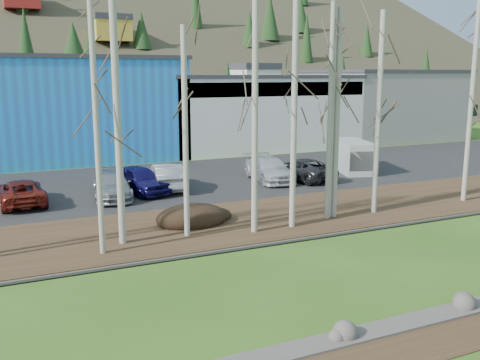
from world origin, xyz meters
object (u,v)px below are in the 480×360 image
car_5 (300,169)px  car_3 (139,180)px  car_2 (112,185)px  car_4 (166,176)px  car_1 (21,192)px  car_6 (269,169)px  van_white (353,156)px

car_5 → car_3: bearing=-16.0°
car_2 → car_3: car_3 is taller
car_2 → car_4: size_ratio=1.03×
car_2 → car_1: bearing=-177.1°
car_4 → car_6: 6.75m
car_2 → car_4: car_4 is taller
car_2 → car_6: bearing=12.3°
car_1 → car_6: 14.80m
car_1 → car_5: 16.79m
car_5 → car_1: bearing=-14.7°
car_4 → car_5: (8.72, -0.90, -0.08)m
car_3 → car_4: 1.79m
car_4 → van_white: bearing=-171.0°
car_1 → car_3: (6.32, 0.09, 0.12)m
car_2 → car_6: car_6 is taller
car_4 → car_6: bearing=-174.3°
car_4 → car_2: bearing=24.4°
car_4 → car_1: bearing=12.1°
car_3 → car_5: 10.47m
car_5 → car_6: car_6 is taller
car_6 → van_white: size_ratio=0.99×
van_white → car_5: bearing=-150.5°
car_2 → car_3: bearing=26.6°
car_1 → car_4: (8.06, 0.52, 0.11)m
car_2 → car_5: 12.13m
car_2 → car_5: bearing=8.9°
car_5 → car_4: bearing=-19.3°
car_1 → car_4: bearing=-178.2°
car_3 → car_6: (8.48, 0.12, -0.03)m
car_1 → car_4: car_4 is taller
car_1 → car_3: size_ratio=1.03×
car_4 → van_white: 13.62m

